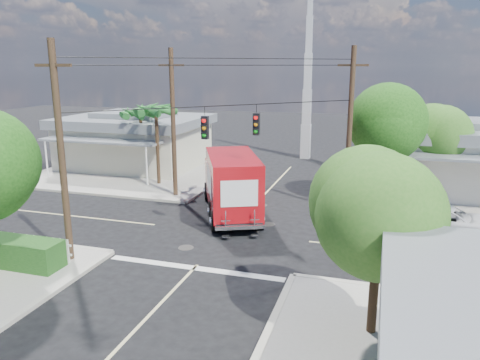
% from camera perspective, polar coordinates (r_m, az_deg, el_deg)
% --- Properties ---
extents(ground, '(120.00, 120.00, 0.00)m').
position_cam_1_polar(ground, '(23.10, -1.47, -6.45)').
color(ground, black).
rests_on(ground, ground).
extents(sidewalk_ne, '(14.12, 14.12, 0.14)m').
position_cam_1_polar(sidewalk_ne, '(32.63, 23.50, -1.41)').
color(sidewalk_ne, '#A09B91').
rests_on(sidewalk_ne, ground).
extents(sidewalk_nw, '(14.12, 14.12, 0.14)m').
position_cam_1_polar(sidewalk_nw, '(36.97, -12.16, 1.12)').
color(sidewalk_nw, '#A09B91').
rests_on(sidewalk_nw, ground).
extents(road_markings, '(32.00, 32.00, 0.01)m').
position_cam_1_polar(road_markings, '(21.80, -2.71, -7.71)').
color(road_markings, beige).
rests_on(road_markings, ground).
extents(building_ne, '(11.80, 10.20, 4.50)m').
position_cam_1_polar(building_ne, '(33.45, 26.43, 2.59)').
color(building_ne, white).
rests_on(building_ne, sidewalk_ne).
extents(building_nw, '(10.80, 10.20, 4.30)m').
position_cam_1_polar(building_nw, '(38.47, -12.65, 4.85)').
color(building_nw, beige).
rests_on(building_nw, sidewalk_nw).
extents(radio_tower, '(0.80, 0.80, 17.00)m').
position_cam_1_polar(radio_tower, '(41.10, 8.20, 10.40)').
color(radio_tower, silver).
rests_on(radio_tower, ground).
extents(tree_ne_front, '(4.21, 4.14, 6.66)m').
position_cam_1_polar(tree_ne_front, '(27.48, 17.67, 6.42)').
color(tree_ne_front, '#422D1C').
rests_on(tree_ne_front, sidewalk_ne).
extents(tree_ne_back, '(3.77, 3.66, 5.82)m').
position_cam_1_polar(tree_ne_back, '(29.87, 22.59, 5.43)').
color(tree_ne_back, '#422D1C').
rests_on(tree_ne_back, sidewalk_ne).
extents(tree_se, '(3.67, 3.54, 5.62)m').
position_cam_1_polar(tree_se, '(13.86, 16.72, -3.37)').
color(tree_se, '#422D1C').
rests_on(tree_se, sidewalk_se).
extents(palm_nw_front, '(3.01, 3.08, 5.59)m').
position_cam_1_polar(palm_nw_front, '(31.66, -10.20, 8.25)').
color(palm_nw_front, '#422D1C').
rests_on(palm_nw_front, sidewalk_nw).
extents(palm_nw_back, '(3.01, 3.08, 5.19)m').
position_cam_1_polar(palm_nw_back, '(33.96, -12.05, 7.90)').
color(palm_nw_back, '#422D1C').
rests_on(palm_nw_back, sidewalk_nw).
extents(utility_poles, '(12.00, 10.68, 9.00)m').
position_cam_1_polar(utility_poles, '(23.95, -3.92, 5.81)').
color(utility_poles, '#473321').
rests_on(utility_poles, ground).
extents(picket_fence, '(5.94, 0.06, 1.00)m').
position_cam_1_polar(picket_fence, '(22.21, -26.06, -6.89)').
color(picket_fence, silver).
rests_on(picket_fence, sidewalk_sw).
extents(vending_boxes, '(1.90, 0.50, 1.10)m').
position_cam_1_polar(vending_boxes, '(27.71, 15.60, -1.99)').
color(vending_boxes, red).
rests_on(vending_boxes, sidewalk_ne).
extents(delivery_truck, '(5.38, 8.17, 3.43)m').
position_cam_1_polar(delivery_truck, '(25.43, -1.10, -0.42)').
color(delivery_truck, black).
rests_on(delivery_truck, ground).
extents(parked_car, '(5.18, 2.77, 1.38)m').
position_cam_1_polar(parked_car, '(24.79, 24.06, -4.57)').
color(parked_car, silver).
rests_on(parked_car, ground).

